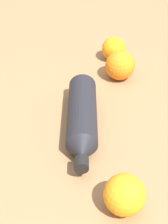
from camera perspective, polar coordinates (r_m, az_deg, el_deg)
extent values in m
plane|color=olive|center=(0.76, -0.34, -3.64)|extent=(2.40, 2.40, 0.00)
cylinder|color=black|center=(0.76, 0.00, 0.00)|extent=(0.22, 0.07, 0.07)
cone|color=black|center=(0.66, 0.00, -7.04)|extent=(0.04, 0.07, 0.07)
cylinder|color=black|center=(0.64, 0.00, -9.11)|extent=(0.03, 0.03, 0.03)
sphere|color=orange|center=(0.92, 6.33, 8.14)|extent=(0.08, 0.08, 0.08)
sphere|color=orange|center=(1.01, 5.22, 10.99)|extent=(0.07, 0.07, 0.07)
sphere|color=orange|center=(0.60, 7.12, -14.21)|extent=(0.08, 0.08, 0.08)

